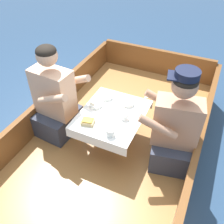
% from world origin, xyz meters
% --- Properties ---
extents(ground_plane, '(60.00, 60.00, 0.00)m').
position_xyz_m(ground_plane, '(0.00, 0.00, 0.00)').
color(ground_plane, navy).
extents(boat_deck, '(1.73, 2.90, 0.26)m').
position_xyz_m(boat_deck, '(0.00, 0.00, 0.13)').
color(boat_deck, '#9E6B38').
rests_on(boat_deck, ground_plane).
extents(gunwale_port, '(0.06, 2.90, 0.32)m').
position_xyz_m(gunwale_port, '(-0.83, 0.00, 0.42)').
color(gunwale_port, brown).
rests_on(gunwale_port, boat_deck).
extents(gunwale_starboard, '(0.06, 2.90, 0.32)m').
position_xyz_m(gunwale_starboard, '(0.83, 0.00, 0.42)').
color(gunwale_starboard, brown).
rests_on(gunwale_starboard, boat_deck).
extents(bow_coaming, '(1.61, 0.06, 0.37)m').
position_xyz_m(bow_coaming, '(0.00, 1.42, 0.44)').
color(bow_coaming, brown).
rests_on(bow_coaming, boat_deck).
extents(cockpit_table, '(0.60, 0.71, 0.40)m').
position_xyz_m(cockpit_table, '(0.00, -0.14, 0.61)').
color(cockpit_table, '#B2B2B7').
rests_on(cockpit_table, boat_deck).
extents(person_port, '(0.55, 0.48, 1.01)m').
position_xyz_m(person_port, '(-0.60, -0.21, 0.66)').
color(person_port, '#333847').
rests_on(person_port, boat_deck).
extents(person_starboard, '(0.57, 0.52, 1.00)m').
position_xyz_m(person_starboard, '(0.60, -0.11, 0.66)').
color(person_starboard, '#333847').
rests_on(person_starboard, boat_deck).
extents(plate_sandwich, '(0.19, 0.19, 0.01)m').
position_xyz_m(plate_sandwich, '(-0.14, -0.37, 0.66)').
color(plate_sandwich, silver).
rests_on(plate_sandwich, cockpit_table).
extents(plate_bread, '(0.16, 0.16, 0.01)m').
position_xyz_m(plate_bread, '(-0.02, -0.17, 0.66)').
color(plate_bread, silver).
rests_on(plate_bread, cockpit_table).
extents(sandwich, '(0.13, 0.11, 0.05)m').
position_xyz_m(sandwich, '(-0.14, -0.37, 0.68)').
color(sandwich, '#E0BC7F').
rests_on(sandwich, plate_sandwich).
extents(bowl_port_near, '(0.13, 0.13, 0.04)m').
position_xyz_m(bowl_port_near, '(0.08, 0.06, 0.67)').
color(bowl_port_near, silver).
rests_on(bowl_port_near, cockpit_table).
extents(bowl_starboard_near, '(0.13, 0.13, 0.04)m').
position_xyz_m(bowl_starboard_near, '(-0.16, 0.07, 0.67)').
color(bowl_starboard_near, silver).
rests_on(bowl_starboard_near, cockpit_table).
extents(bowl_center_far, '(0.13, 0.13, 0.04)m').
position_xyz_m(bowl_center_far, '(-0.20, -0.10, 0.67)').
color(bowl_center_far, silver).
rests_on(bowl_center_far, cockpit_table).
extents(coffee_cup_port, '(0.11, 0.08, 0.07)m').
position_xyz_m(coffee_cup_port, '(0.11, -0.41, 0.69)').
color(coffee_cup_port, silver).
rests_on(coffee_cup_port, cockpit_table).
extents(coffee_cup_starboard, '(0.10, 0.07, 0.06)m').
position_xyz_m(coffee_cup_starboard, '(0.14, -0.16, 0.68)').
color(coffee_cup_starboard, silver).
rests_on(coffee_cup_starboard, cockpit_table).
extents(utensil_knife_starboard, '(0.13, 0.13, 0.00)m').
position_xyz_m(utensil_knife_starboard, '(0.16, -0.32, 0.65)').
color(utensil_knife_starboard, silver).
rests_on(utensil_knife_starboard, cockpit_table).
extents(utensil_fork_port, '(0.17, 0.03, 0.00)m').
position_xyz_m(utensil_fork_port, '(-0.09, -0.25, 0.65)').
color(utensil_fork_port, silver).
rests_on(utensil_fork_port, cockpit_table).
extents(utensil_spoon_port, '(0.09, 0.16, 0.01)m').
position_xyz_m(utensil_spoon_port, '(0.20, 0.20, 0.65)').
color(utensil_spoon_port, silver).
rests_on(utensil_spoon_port, cockpit_table).
extents(utensil_spoon_starboard, '(0.06, 0.17, 0.01)m').
position_xyz_m(utensil_spoon_starboard, '(0.25, -0.15, 0.65)').
color(utensil_spoon_starboard, silver).
rests_on(utensil_spoon_starboard, cockpit_table).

